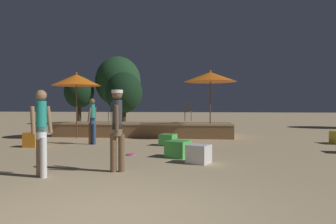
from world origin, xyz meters
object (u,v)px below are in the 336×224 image
object	(u,v)px
cube_seat_5	(32,140)
frisbee_disc	(130,154)
bistro_chair_0	(188,110)
background_tree_0	(124,93)
cube_seat_4	(168,140)
person_1	(117,126)
cube_seat_3	(199,154)
person_3	(41,130)
patio_umbrella_1	(210,77)
person_0	(92,120)
background_tree_3	(118,81)
patio_umbrella_0	(76,80)
bistro_chair_1	(114,110)
cube_seat_0	(178,149)
background_tree_1	(79,92)

from	to	relation	value
cube_seat_5	frisbee_disc	xyz separation A→B (m)	(3.67, -1.28, -0.22)
bistro_chair_0	background_tree_0	world-z (taller)	background_tree_0
cube_seat_4	person_1	bearing A→B (deg)	-95.56
person_1	frisbee_disc	bearing A→B (deg)	85.05
cube_seat_3	frisbee_disc	size ratio (longest dim) A/B	2.69
person_3	patio_umbrella_1	bearing A→B (deg)	103.50
person_1	frisbee_disc	distance (m)	2.46
person_0	background_tree_3	bearing A→B (deg)	117.55
patio_umbrella_0	frisbee_disc	bearing A→B (deg)	-51.38
cube_seat_5	person_3	world-z (taller)	person_3
bistro_chair_0	bistro_chair_1	xyz separation A→B (m)	(-3.34, -1.02, 0.00)
frisbee_disc	background_tree_3	xyz separation A→B (m)	(-4.73, 14.80, 3.14)
cube_seat_3	cube_seat_0	bearing A→B (deg)	125.70
cube_seat_4	bistro_chair_0	xyz separation A→B (m)	(0.36, 4.40, 0.98)
person_1	background_tree_0	distance (m)	13.68
patio_umbrella_0	cube_seat_0	distance (m)	6.89
frisbee_disc	background_tree_0	world-z (taller)	background_tree_0
frisbee_disc	person_1	bearing A→B (deg)	-82.44
cube_seat_3	patio_umbrella_0	bearing A→B (deg)	135.44
person_0	background_tree_3	world-z (taller)	background_tree_3
background_tree_3	person_0	bearing A→B (deg)	-77.58
background_tree_1	background_tree_0	bearing A→B (deg)	-34.20
person_0	person_1	world-z (taller)	person_1
cube_seat_5	bistro_chair_1	world-z (taller)	bistro_chair_1
patio_umbrella_1	cube_seat_4	world-z (taller)	patio_umbrella_1
cube_seat_3	bistro_chair_0	size ratio (longest dim) A/B	0.71
person_0	background_tree_0	xyz separation A→B (m)	(-1.25, 8.66, 1.30)
patio_umbrella_0	cube_seat_0	bearing A→B (deg)	-43.07
bistro_chair_1	background_tree_3	xyz separation A→B (m)	(-2.49, 9.14, 1.98)
person_3	background_tree_1	xyz separation A→B (m)	(-6.29, 16.62, 1.44)
bistro_chair_1	background_tree_0	bearing A→B (deg)	105.93
cube_seat_0	frisbee_disc	xyz separation A→B (m)	(-1.35, 0.18, -0.20)
background_tree_1	cube_seat_4	bearing A→B (deg)	-54.81
patio_umbrella_1	frisbee_disc	distance (m)	5.82
cube_seat_4	bistro_chair_1	size ratio (longest dim) A/B	0.69
bistro_chair_0	background_tree_1	size ratio (longest dim) A/B	0.26
cube_seat_3	background_tree_3	bearing A→B (deg)	112.86
background_tree_3	person_1	bearing A→B (deg)	-73.58
bistro_chair_0	patio_umbrella_0	bearing A→B (deg)	-154.61
frisbee_disc	bistro_chair_1	bearing A→B (deg)	111.57
cube_seat_3	bistro_chair_1	size ratio (longest dim) A/B	0.71
cube_seat_0	bistro_chair_1	world-z (taller)	bistro_chair_1
frisbee_disc	background_tree_3	bearing A→B (deg)	107.71
patio_umbrella_1	cube_seat_0	xyz separation A→B (m)	(-0.81, -4.96, -2.33)
background_tree_0	person_3	bearing A→B (deg)	-80.98
cube_seat_3	cube_seat_5	world-z (taller)	cube_seat_5
patio_umbrella_0	person_0	bearing A→B (deg)	-54.38
patio_umbrella_0	background_tree_3	world-z (taller)	background_tree_3
patio_umbrella_1	background_tree_1	xyz separation A→B (m)	(-9.46, 8.91, -0.21)
patio_umbrella_0	background_tree_1	world-z (taller)	background_tree_1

